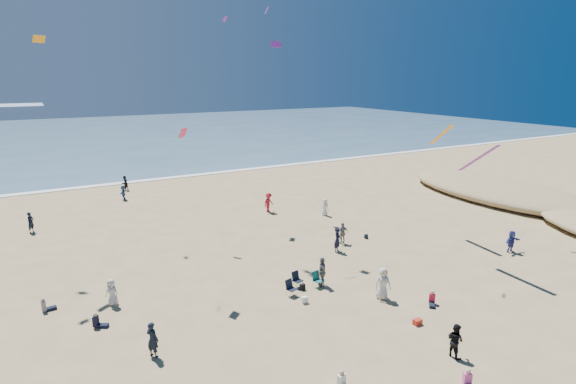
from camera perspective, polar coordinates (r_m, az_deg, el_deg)
ocean at (r=107.70m, az=-24.66°, el=6.42°), size 220.00×100.00×0.06m
surf_line at (r=58.67m, az=-19.92°, el=1.12°), size 220.00×1.20×0.08m
standing_flyers at (r=34.10m, az=-1.91°, el=-5.87°), size 32.19×44.57×1.95m
seated_group at (r=23.46m, az=-2.82°, el=-17.20°), size 20.43×16.67×0.84m
chair_cluster at (r=28.01m, az=1.88°, el=-11.42°), size 2.71×1.53×1.00m
white_tote at (r=26.70m, az=2.12°, el=-13.53°), size 0.35×0.20×0.40m
black_backpack at (r=28.17m, az=1.85°, el=-11.96°), size 0.30×0.22×0.38m
cooler at (r=25.61m, az=16.12°, el=-15.57°), size 0.45×0.30×0.30m
navy_bag at (r=37.01m, az=9.89°, el=-5.57°), size 0.28×0.18×0.34m
kites_aloft at (r=31.20m, az=6.30°, el=17.99°), size 45.87×38.12×25.72m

